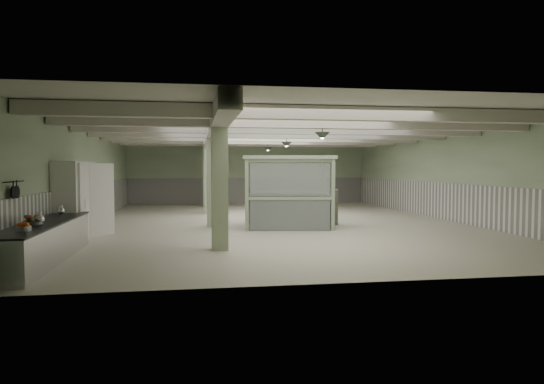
{
  "coord_description": "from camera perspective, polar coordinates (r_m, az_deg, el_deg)",
  "views": [
    {
      "loc": [
        -3.13,
        -18.59,
        2.17
      ],
      "look_at": [
        -0.52,
        -2.23,
        1.3
      ],
      "focal_mm": 32.0,
      "sensor_mm": 36.0,
      "label": 1
    }
  ],
  "objects": [
    {
      "name": "ceiling",
      "position": [
        18.91,
        0.51,
        7.34
      ],
      "size": [
        14.0,
        20.0,
        0.02
      ],
      "primitive_type": "cube",
      "color": "silver",
      "rests_on": "wall_back"
    },
    {
      "name": "column_b",
      "position": [
        17.61,
        -7.0,
        1.78
      ],
      "size": [
        0.42,
        0.42,
        3.6
      ],
      "primitive_type": "cube",
      "color": "#A0B08E",
      "rests_on": "floor"
    },
    {
      "name": "beam_g",
      "position": [
        26.31,
        -2.22,
        5.72
      ],
      "size": [
        13.9,
        0.35,
        0.32
      ],
      "primitive_type": "cube",
      "color": "beige",
      "rests_on": "ceiling"
    },
    {
      "name": "filing_cabinet",
      "position": [
        18.31,
        7.09,
        -1.77
      ],
      "size": [
        0.56,
        0.69,
        1.31
      ],
      "primitive_type": "cube",
      "rotation": [
        0.0,
        0.0,
        -0.26
      ],
      "color": "#5E6252",
      "rests_on": "floor"
    },
    {
      "name": "column_c",
      "position": [
        22.61,
        -7.46,
        2.04
      ],
      "size": [
        0.42,
        0.42,
        3.6
      ],
      "primitive_type": "cube",
      "color": "#A0B08E",
      "rests_on": "floor"
    },
    {
      "name": "orange_bowl",
      "position": [
        10.64,
        -27.19,
        -3.9
      ],
      "size": [
        0.32,
        0.32,
        0.1
      ],
      "primitive_type": "cylinder",
      "rotation": [
        0.0,
        0.0,
        -0.17
      ],
      "color": "#B2B2B7",
      "rests_on": "prep_counter"
    },
    {
      "name": "girder",
      "position": [
        18.64,
        -7.14,
        6.7
      ],
      "size": [
        0.45,
        19.9,
        0.4
      ],
      "primitive_type": "cube",
      "color": "beige",
      "rests_on": "ceiling"
    },
    {
      "name": "beam_a",
      "position": [
        11.6,
        6.76,
        9.17
      ],
      "size": [
        13.9,
        0.35,
        0.32
      ],
      "primitive_type": "cube",
      "color": "beige",
      "rests_on": "ceiling"
    },
    {
      "name": "walkin_cooler",
      "position": [
        15.51,
        -22.05,
        -0.73
      ],
      "size": [
        1.14,
        2.66,
        2.44
      ],
      "color": "white",
      "rests_on": "floor"
    },
    {
      "name": "veg_colander",
      "position": [
        11.61,
        -26.4,
        -3.07
      ],
      "size": [
        0.46,
        0.46,
        0.21
      ],
      "primitive_type": null,
      "rotation": [
        0.0,
        0.0,
        -0.0
      ],
      "color": "#3A3B3F",
      "rests_on": "prep_counter"
    },
    {
      "name": "hook_rail",
      "position": [
        11.64,
        -28.11,
        1.08
      ],
      "size": [
        0.02,
        1.2,
        0.02
      ],
      "primitive_type": "cylinder",
      "rotation": [
        1.57,
        0.0,
        0.0
      ],
      "color": "black",
      "rests_on": "wall_left"
    },
    {
      "name": "floor",
      "position": [
        18.98,
        0.5,
        -3.56
      ],
      "size": [
        20.0,
        20.0,
        0.0
      ],
      "primitive_type": "plane",
      "color": "beige",
      "rests_on": "ground"
    },
    {
      "name": "wainscot_back",
      "position": [
        28.78,
        -2.8,
        0.17
      ],
      "size": [
        13.9,
        0.05,
        1.5
      ],
      "primitive_type": "cube",
      "color": "white",
      "rests_on": "floor"
    },
    {
      "name": "beam_f",
      "position": [
        23.83,
        -1.5,
        6.01
      ],
      "size": [
        13.9,
        0.35,
        0.32
      ],
      "primitive_type": "cube",
      "color": "beige",
      "rests_on": "ceiling"
    },
    {
      "name": "wainscot_left",
      "position": [
        19.04,
        -20.68,
        -1.47
      ],
      "size": [
        0.05,
        19.9,
        1.5
      ],
      "primitive_type": "cube",
      "color": "white",
      "rests_on": "floor"
    },
    {
      "name": "pendant_front",
      "position": [
        14.1,
        5.93,
        6.57
      ],
      "size": [
        0.44,
        0.44,
        0.22
      ],
      "primitive_type": "cone",
      "rotation": [
        3.14,
        0.0,
        0.0
      ],
      "color": "#334231",
      "rests_on": "ceiling"
    },
    {
      "name": "pitcher_far",
      "position": [
        13.8,
        -23.56,
        -1.99
      ],
      "size": [
        0.22,
        0.24,
        0.26
      ],
      "primitive_type": null,
      "rotation": [
        0.0,
        0.0,
        -0.25
      ],
      "color": "silver",
      "rests_on": "prep_counter"
    },
    {
      "name": "beam_e",
      "position": [
        21.36,
        -0.61,
        6.36
      ],
      "size": [
        13.9,
        0.35,
        0.32
      ],
      "primitive_type": "cube",
      "color": "beige",
      "rests_on": "ceiling"
    },
    {
      "name": "beam_c",
      "position": [
        16.44,
        1.97,
        7.36
      ],
      "size": [
        13.9,
        0.35,
        0.32
      ],
      "primitive_type": "cube",
      "color": "beige",
      "rests_on": "ceiling"
    },
    {
      "name": "wall_back",
      "position": [
        28.77,
        -2.81,
        2.26
      ],
      "size": [
        14.0,
        0.02,
        3.6
      ],
      "primitive_type": "cube",
      "color": "#AAC09A",
      "rests_on": "floor"
    },
    {
      "name": "wall_front",
      "position": [
        9.15,
        10.96,
        0.64
      ],
      "size": [
        14.0,
        0.02,
        3.6
      ],
      "primitive_type": "cube",
      "color": "#AAC09A",
      "rests_on": "floor"
    },
    {
      "name": "skillet_far",
      "position": [
        11.64,
        -27.82,
        0.0
      ],
      "size": [
        0.04,
        0.27,
        0.27
      ],
      "primitive_type": "cylinder",
      "rotation": [
        0.0,
        1.57,
        0.0
      ],
      "color": "black",
      "rests_on": "hook_rail"
    },
    {
      "name": "pendant_mid",
      "position": [
        19.46,
        1.72,
        5.6
      ],
      "size": [
        0.44,
        0.44,
        0.22
      ],
      "primitive_type": "cone",
      "rotation": [
        3.14,
        0.0,
        0.0
      ],
      "color": "#334231",
      "rests_on": "ceiling"
    },
    {
      "name": "guard_booth",
      "position": [
        17.5,
        1.89,
        1.56
      ],
      "size": [
        3.49,
        3.07,
        2.55
      ],
      "rotation": [
        0.0,
        0.0,
        -0.13
      ],
      "color": "#90A483",
      "rests_on": "floor"
    },
    {
      "name": "wainscot_right",
      "position": [
        21.21,
        19.43,
        -1.01
      ],
      "size": [
        0.05,
        19.9,
        1.5
      ],
      "primitive_type": "cube",
      "color": "white",
      "rests_on": "floor"
    },
    {
      "name": "prep_counter",
      "position": [
        12.2,
        -25.28,
        -5.33
      ],
      "size": [
        0.91,
        5.22,
        0.91
      ],
      "color": "silver",
      "rests_on": "floor"
    },
    {
      "name": "pendant_back",
      "position": [
        24.38,
        -0.48,
        5.07
      ],
      "size": [
        0.44,
        0.44,
        0.22
      ],
      "primitive_type": "cone",
      "rotation": [
        3.14,
        0.0,
        0.0
      ],
      "color": "#334231",
      "rests_on": "ceiling"
    },
    {
      "name": "beam_d",
      "position": [
        18.9,
        0.51,
        6.8
      ],
      "size": [
        13.9,
        0.35,
        0.32
      ],
      "primitive_type": "cube",
      "color": "beige",
      "rests_on": "ceiling"
    },
    {
      "name": "column_a",
      "position": [
        12.62,
        -6.18,
        1.31
      ],
      "size": [
        0.42,
        0.42,
        3.6
      ],
      "primitive_type": "cube",
      "color": "#A0B08E",
      "rests_on": "floor"
    },
    {
      "name": "column_d",
      "position": [
        26.6,
        -7.7,
        2.18
      ],
      "size": [
        0.42,
        0.42,
        3.6
      ],
      "primitive_type": "cube",
      "color": "#A0B08E",
      "rests_on": "floor"
    },
    {
      "name": "wall_left",
      "position": [
        19.0,
        -20.81,
        1.69
      ],
      "size": [
        0.02,
        20.0,
        3.6
      ],
      "primitive_type": "cube",
      "color": "#AAC09A",
      "rests_on": "floor"
    },
    {
      "name": "skillet_near",
      "position": [
        11.46,
        -28.14,
        -0.05
      ],
      "size": [
        0.03,
        0.26,
        0.26
      ],
      "primitive_type": "cylinder",
      "rotation": [
        0.0,
        1.57,
        0.0
      ],
      "color": "black",
      "rests_on": "hook_rail"
    },
    {
      "name": "pitcher_near",
      "position": [
        11.62,
        -25.65,
        -2.85
      ],
      "size": [
        0.23,
        0.25,
        0.29
      ],
      "primitive_type": null,
      "rotation": [
        0.0,
        0.0,
        -0.16
      ],
      "color": "silver",
      "rests_on": "prep_counter"
    },
    {
      "name": "beam_b",
      "position": [
        14.01,
        3.94,
        8.12
      ],
      "size": [
        13.9,
        0.35,
        0.32
      ],
      "primitive_type": "cube",
      "color": "beige",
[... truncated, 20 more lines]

